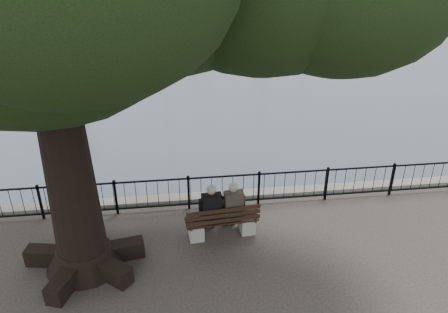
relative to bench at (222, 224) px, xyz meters
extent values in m
cube|color=#66635A|center=(0.22, 1.85, -0.84)|extent=(200.00, 0.40, 1.20)
cube|color=black|center=(0.22, 1.35, 0.64)|extent=(22.00, 0.04, 0.04)
cube|color=black|center=(0.22, 1.35, -0.19)|extent=(22.00, 0.04, 0.04)
cube|color=gray|center=(-0.67, -0.02, -0.13)|extent=(0.40, 0.50, 0.43)
cube|color=gray|center=(0.67, 0.10, -0.13)|extent=(0.40, 0.50, 0.43)
cube|color=black|center=(0.00, 0.04, 0.12)|extent=(1.90, 0.69, 0.04)
cube|color=black|center=(0.02, -0.24, 0.43)|extent=(1.86, 0.22, 0.41)
cube|color=black|center=(-0.28, 0.03, 0.25)|extent=(0.40, 0.34, 0.25)
cube|color=black|center=(-0.26, -0.09, 0.64)|extent=(0.48, 0.29, 0.62)
sphere|color=tan|center=(-0.27, -0.05, 1.07)|extent=(0.24, 0.24, 0.24)
ellipsoid|color=gray|center=(-0.27, -0.07, 1.11)|extent=(0.25, 0.25, 0.21)
cube|color=black|center=(-0.30, 0.32, -0.11)|extent=(0.37, 0.48, 0.47)
cube|color=#29251F|center=(0.28, 0.08, 0.25)|extent=(0.40, 0.34, 0.25)
cube|color=#29251F|center=(0.29, -0.04, 0.64)|extent=(0.48, 0.29, 0.62)
sphere|color=tan|center=(0.28, 0.01, 1.07)|extent=(0.24, 0.24, 0.24)
ellipsoid|color=gray|center=(0.29, -0.02, 1.11)|extent=(0.25, 0.25, 0.21)
cube|color=#29251F|center=(0.25, 0.38, -0.11)|extent=(0.37, 0.48, 0.47)
cone|color=black|center=(-3.34, -0.72, -0.08)|extent=(1.81, 1.81, 0.53)
cone|color=black|center=(-3.34, -0.72, 2.85)|extent=(1.17, 1.17, 6.39)
cube|color=#66635A|center=(2.22, 48.85, -0.74)|extent=(5.79, 5.79, 1.40)
cube|color=silver|center=(-8.81, 18.10, -1.24)|extent=(3.38, 5.17, 0.56)
cube|color=silver|center=(-8.81, 18.10, -0.74)|extent=(1.79, 2.30, 0.42)
cube|color=silver|center=(-1.58, 22.65, -1.24)|extent=(3.45, 6.08, 0.65)
cube|color=silver|center=(-1.58, 22.65, -0.74)|extent=(1.91, 2.65, 0.49)
cube|color=silver|center=(5.52, 21.36, -1.24)|extent=(3.69, 6.24, 0.67)
cube|color=silver|center=(5.52, 21.36, -0.74)|extent=(2.02, 2.73, 0.50)
cube|color=silver|center=(10.29, 26.82, -1.24)|extent=(2.99, 4.91, 0.53)
cube|color=silver|center=(10.29, 26.82, -0.74)|extent=(1.62, 2.16, 0.40)
cube|color=silver|center=(-12.27, 29.47, -1.24)|extent=(3.12, 5.90, 0.63)
cube|color=silver|center=(-12.27, 29.47, -0.74)|extent=(1.77, 2.55, 0.47)
cube|color=silver|center=(2.22, 28.90, -1.24)|extent=(2.48, 4.95, 0.53)
cube|color=silver|center=(2.22, 28.90, -0.74)|extent=(1.43, 2.12, 0.40)
cube|color=silver|center=(8.55, 38.36, -1.24)|extent=(2.72, 5.58, 0.60)
cube|color=silver|center=(8.55, 38.36, -0.74)|extent=(1.58, 2.39, 0.45)
cube|color=silver|center=(-3.34, 35.26, -1.24)|extent=(1.71, 5.60, 0.62)
cube|color=silver|center=(-3.34, 35.26, -0.74)|extent=(1.20, 2.29, 0.46)
camera|label=1|loc=(-1.08, -9.13, 6.61)|focal=35.00mm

